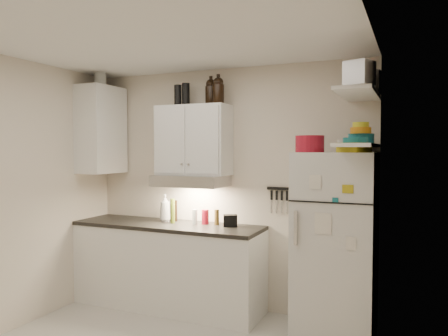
% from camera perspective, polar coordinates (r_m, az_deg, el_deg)
% --- Properties ---
extents(ceiling, '(3.20, 3.00, 0.02)m').
position_cam_1_polar(ceiling, '(3.55, -9.98, 16.82)').
color(ceiling, white).
rests_on(ceiling, ground).
extents(back_wall, '(3.20, 0.02, 2.60)m').
position_cam_1_polar(back_wall, '(4.79, 0.18, -2.64)').
color(back_wall, beige).
rests_on(back_wall, ground).
extents(left_wall, '(0.02, 3.00, 2.60)m').
position_cam_1_polar(left_wall, '(4.55, -27.02, -3.19)').
color(left_wall, beige).
rests_on(left_wall, ground).
extents(right_wall, '(0.02, 3.00, 2.60)m').
position_cam_1_polar(right_wall, '(2.92, 17.79, -6.09)').
color(right_wall, beige).
rests_on(right_wall, ground).
extents(base_cabinet, '(2.10, 0.60, 0.88)m').
position_cam_1_polar(base_cabinet, '(4.92, -7.34, -12.71)').
color(base_cabinet, white).
rests_on(base_cabinet, floor).
extents(countertop, '(2.10, 0.62, 0.04)m').
position_cam_1_polar(countertop, '(4.82, -7.37, -7.43)').
color(countertop, black).
rests_on(countertop, base_cabinet).
extents(upper_cabinet, '(0.80, 0.33, 0.75)m').
position_cam_1_polar(upper_cabinet, '(4.75, -3.99, 3.64)').
color(upper_cabinet, white).
rests_on(upper_cabinet, back_wall).
extents(side_cabinet, '(0.33, 0.55, 1.00)m').
position_cam_1_polar(side_cabinet, '(5.27, -15.75, 4.80)').
color(side_cabinet, white).
rests_on(side_cabinet, left_wall).
extents(range_hood, '(0.76, 0.46, 0.12)m').
position_cam_1_polar(range_hood, '(4.70, -4.34, -1.65)').
color(range_hood, silver).
rests_on(range_hood, back_wall).
extents(fridge, '(0.70, 0.68, 1.70)m').
position_cam_1_polar(fridge, '(4.18, 14.36, -9.74)').
color(fridge, silver).
rests_on(fridge, floor).
extents(shelf_hi, '(0.30, 0.95, 0.03)m').
position_cam_1_polar(shelf_hi, '(3.95, 17.15, 9.23)').
color(shelf_hi, white).
rests_on(shelf_hi, right_wall).
extents(shelf_lo, '(0.30, 0.95, 0.03)m').
position_cam_1_polar(shelf_lo, '(3.92, 17.07, 2.83)').
color(shelf_lo, white).
rests_on(shelf_lo, right_wall).
extents(knife_strip, '(0.42, 0.02, 0.03)m').
position_cam_1_polar(knife_strip, '(4.54, 8.21, -2.71)').
color(knife_strip, black).
rests_on(knife_strip, back_wall).
extents(dutch_oven, '(0.32, 0.32, 0.15)m').
position_cam_1_polar(dutch_oven, '(4.03, 11.14, 3.10)').
color(dutch_oven, maroon).
rests_on(dutch_oven, fridge).
extents(book_stack, '(0.28, 0.30, 0.08)m').
position_cam_1_polar(book_stack, '(3.86, 16.63, 2.56)').
color(book_stack, '#B6A216').
rests_on(book_stack, fridge).
extents(spice_jar, '(0.09, 0.09, 0.11)m').
position_cam_1_polar(spice_jar, '(4.08, 15.06, 2.79)').
color(spice_jar, silver).
rests_on(spice_jar, fridge).
extents(stock_pot, '(0.39, 0.39, 0.21)m').
position_cam_1_polar(stock_pot, '(4.22, 17.78, 10.46)').
color(stock_pot, silver).
rests_on(stock_pot, shelf_hi).
extents(tin_a, '(0.23, 0.22, 0.19)m').
position_cam_1_polar(tin_a, '(3.94, 17.37, 10.83)').
color(tin_a, '#AAAAAD').
rests_on(tin_a, shelf_hi).
extents(tin_b, '(0.24, 0.24, 0.18)m').
position_cam_1_polar(tin_b, '(3.57, 17.24, 11.71)').
color(tin_b, '#AAAAAD').
rests_on(tin_b, shelf_hi).
extents(bowl_teal, '(0.23, 0.23, 0.09)m').
position_cam_1_polar(bowl_teal, '(4.14, 17.46, 3.65)').
color(bowl_teal, '#166E79').
rests_on(bowl_teal, shelf_lo).
extents(bowl_orange, '(0.18, 0.18, 0.05)m').
position_cam_1_polar(bowl_orange, '(4.09, 17.42, 4.69)').
color(bowl_orange, orange).
rests_on(bowl_orange, bowl_teal).
extents(bowl_yellow, '(0.14, 0.14, 0.05)m').
position_cam_1_polar(bowl_yellow, '(4.09, 17.43, 5.40)').
color(bowl_yellow, yellow).
rests_on(bowl_yellow, bowl_orange).
extents(plates, '(0.24, 0.24, 0.05)m').
position_cam_1_polar(plates, '(3.91, 16.76, 3.44)').
color(plates, '#166E79').
rests_on(plates, shelf_lo).
extents(growler_a, '(0.14, 0.14, 0.29)m').
position_cam_1_polar(growler_a, '(4.76, -1.72, 9.91)').
color(growler_a, black).
rests_on(growler_a, upper_cabinet).
extents(growler_b, '(0.13, 0.13, 0.28)m').
position_cam_1_polar(growler_b, '(4.62, -0.75, 10.12)').
color(growler_b, black).
rests_on(growler_b, upper_cabinet).
extents(thermos_a, '(0.09, 0.09, 0.25)m').
position_cam_1_polar(thermos_a, '(4.83, -5.01, 9.54)').
color(thermos_a, black).
rests_on(thermos_a, upper_cabinet).
extents(thermos_b, '(0.08, 0.08, 0.23)m').
position_cam_1_polar(thermos_b, '(4.85, -6.05, 9.40)').
color(thermos_b, black).
rests_on(thermos_b, upper_cabinet).
extents(side_jar, '(0.16, 0.16, 0.18)m').
position_cam_1_polar(side_jar, '(5.29, -15.85, 11.19)').
color(side_jar, silver).
rests_on(side_jar, side_cabinet).
extents(soap_bottle, '(0.17, 0.17, 0.34)m').
position_cam_1_polar(soap_bottle, '(4.94, -7.71, -4.97)').
color(soap_bottle, white).
rests_on(soap_bottle, countertop).
extents(pepper_mill, '(0.06, 0.06, 0.16)m').
position_cam_1_polar(pepper_mill, '(4.68, -0.96, -6.44)').
color(pepper_mill, brown).
rests_on(pepper_mill, countertop).
extents(oil_bottle, '(0.06, 0.06, 0.27)m').
position_cam_1_polar(oil_bottle, '(4.80, -6.73, -5.60)').
color(oil_bottle, '#506018').
rests_on(oil_bottle, countertop).
extents(vinegar_bottle, '(0.06, 0.06, 0.24)m').
position_cam_1_polar(vinegar_bottle, '(4.93, -6.40, -5.58)').
color(vinegar_bottle, black).
rests_on(vinegar_bottle, countertop).
extents(clear_bottle, '(0.06, 0.06, 0.16)m').
position_cam_1_polar(clear_bottle, '(4.72, -3.84, -6.39)').
color(clear_bottle, silver).
rests_on(clear_bottle, countertop).
extents(red_jar, '(0.08, 0.08, 0.16)m').
position_cam_1_polar(red_jar, '(4.73, -2.47, -6.39)').
color(red_jar, maroon).
rests_on(red_jar, countertop).
extents(caddy, '(0.17, 0.15, 0.12)m').
position_cam_1_polar(caddy, '(4.59, 0.82, -6.88)').
color(caddy, black).
rests_on(caddy, countertop).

